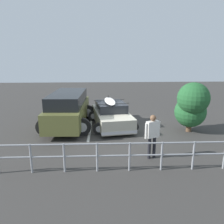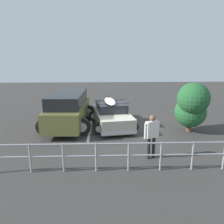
% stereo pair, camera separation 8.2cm
% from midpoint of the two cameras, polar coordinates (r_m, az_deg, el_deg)
% --- Properties ---
extents(ground_plane, '(44.00, 44.00, 0.02)m').
position_cam_midpoint_polar(ground_plane, '(11.66, 2.19, -4.56)').
color(ground_plane, '#383533').
rests_on(ground_plane, ground).
extents(parking_stripe, '(0.12, 4.69, 0.00)m').
position_cam_midpoint_polar(parking_stripe, '(12.21, -5.86, -3.69)').
color(parking_stripe, silver).
rests_on(parking_stripe, ground).
extents(sedan_car, '(2.67, 4.19, 1.58)m').
position_cam_midpoint_polar(sedan_car, '(12.06, -0.38, -0.77)').
color(sedan_car, '#B7B29E').
rests_on(sedan_car, ground).
extents(suv_car, '(2.79, 4.98, 1.88)m').
position_cam_midpoint_polar(suv_car, '(12.12, -11.50, 0.77)').
color(suv_car, brown).
rests_on(suv_car, ground).
extents(person_bystander, '(0.61, 0.36, 1.69)m').
position_cam_midpoint_polar(person_bystander, '(8.27, 10.23, -5.30)').
color(person_bystander, black).
rests_on(person_bystander, ground).
extents(railing_fence, '(7.66, 0.14, 1.01)m').
position_cam_midpoint_polar(railing_fence, '(7.36, 0.03, -10.68)').
color(railing_fence, gray).
rests_on(railing_fence, ground).
extents(bush_near_left, '(1.68, 2.02, 2.58)m').
position_cam_midpoint_polar(bush_near_left, '(11.59, 19.97, 1.94)').
color(bush_near_left, brown).
rests_on(bush_near_left, ground).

